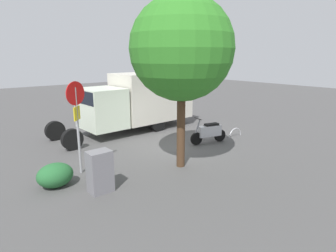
{
  "coord_description": "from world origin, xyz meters",
  "views": [
    {
      "loc": [
        7.39,
        8.89,
        3.85
      ],
      "look_at": [
        0.25,
        0.27,
        1.07
      ],
      "focal_mm": 30.46,
      "sensor_mm": 36.0,
      "label": 1
    }
  ],
  "objects_px": {
    "stop_sign": "(77,113)",
    "utility_cabinet": "(100,172)",
    "street_tree": "(182,49)",
    "box_truck_near": "(138,99)",
    "motorcycle": "(209,132)",
    "bike_rack_hoop": "(235,136)"
  },
  "relations": [
    {
      "from": "stop_sign",
      "to": "utility_cabinet",
      "type": "bearing_deg",
      "value": 86.02
    },
    {
      "from": "street_tree",
      "to": "utility_cabinet",
      "type": "height_order",
      "value": "street_tree"
    },
    {
      "from": "box_truck_near",
      "to": "stop_sign",
      "type": "height_order",
      "value": "stop_sign"
    },
    {
      "from": "utility_cabinet",
      "to": "motorcycle",
      "type": "bearing_deg",
      "value": -168.36
    },
    {
      "from": "street_tree",
      "to": "bike_rack_hoop",
      "type": "height_order",
      "value": "street_tree"
    },
    {
      "from": "stop_sign",
      "to": "bike_rack_hoop",
      "type": "height_order",
      "value": "stop_sign"
    },
    {
      "from": "motorcycle",
      "to": "stop_sign",
      "type": "relative_size",
      "value": 0.58
    },
    {
      "from": "box_truck_near",
      "to": "stop_sign",
      "type": "relative_size",
      "value": 2.47
    },
    {
      "from": "box_truck_near",
      "to": "motorcycle",
      "type": "bearing_deg",
      "value": 102.84
    },
    {
      "from": "street_tree",
      "to": "utility_cabinet",
      "type": "distance_m",
      "value": 4.62
    },
    {
      "from": "box_truck_near",
      "to": "stop_sign",
      "type": "xyz_separation_m",
      "value": [
        4.75,
        3.62,
        0.42
      ]
    },
    {
      "from": "bike_rack_hoop",
      "to": "stop_sign",
      "type": "bearing_deg",
      "value": -4.0
    },
    {
      "from": "box_truck_near",
      "to": "bike_rack_hoop",
      "type": "relative_size",
      "value": 8.92
    },
    {
      "from": "utility_cabinet",
      "to": "bike_rack_hoop",
      "type": "height_order",
      "value": "utility_cabinet"
    },
    {
      "from": "motorcycle",
      "to": "utility_cabinet",
      "type": "height_order",
      "value": "utility_cabinet"
    },
    {
      "from": "box_truck_near",
      "to": "utility_cabinet",
      "type": "xyz_separation_m",
      "value": [
        4.87,
        5.29,
        -1.01
      ]
    },
    {
      "from": "stop_sign",
      "to": "utility_cabinet",
      "type": "relative_size",
      "value": 2.49
    },
    {
      "from": "bike_rack_hoop",
      "to": "motorcycle",
      "type": "bearing_deg",
      "value": -2.74
    },
    {
      "from": "motorcycle",
      "to": "street_tree",
      "type": "height_order",
      "value": "street_tree"
    },
    {
      "from": "stop_sign",
      "to": "bike_rack_hoop",
      "type": "relative_size",
      "value": 3.61
    },
    {
      "from": "street_tree",
      "to": "utility_cabinet",
      "type": "relative_size",
      "value": 4.69
    },
    {
      "from": "box_truck_near",
      "to": "motorcycle",
      "type": "xyz_separation_m",
      "value": [
        -1.08,
        4.07,
        -1.1
      ]
    }
  ]
}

